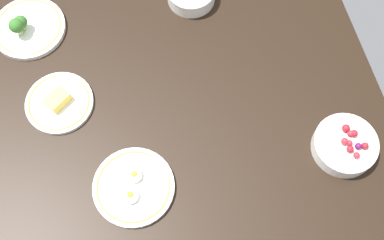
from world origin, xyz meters
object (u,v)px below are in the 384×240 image
at_px(bowl_berries, 345,145).
at_px(plate_eggs, 134,187).
at_px(plate_cheese, 59,102).
at_px(plate_broccoli, 27,27).

xyz_separation_m(bowl_berries, plate_eggs, (0.02, 0.57, -0.02)).
bearing_deg(bowl_berries, plate_eggs, 87.86).
relative_size(plate_cheese, plate_broccoli, 0.87).
bearing_deg(plate_eggs, bowl_berries, -92.14).
xyz_separation_m(plate_eggs, plate_broccoli, (0.55, 0.22, 0.00)).
height_order(plate_cheese, bowl_berries, bowl_berries).
height_order(plate_cheese, plate_eggs, plate_eggs).
height_order(plate_cheese, plate_broccoli, plate_broccoli).
distance_m(bowl_berries, plate_eggs, 0.57).
xyz_separation_m(plate_cheese, bowl_berries, (-0.31, -0.73, 0.02)).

